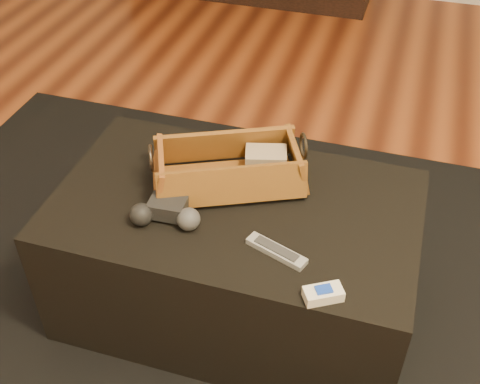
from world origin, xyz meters
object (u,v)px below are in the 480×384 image
(tv_remote, at_px, (222,180))
(game_controller, at_px, (166,213))
(ottoman, at_px, (236,256))
(cream_gadget, at_px, (323,294))
(wicker_basket, at_px, (229,169))
(silver_remote, at_px, (276,251))

(tv_remote, relative_size, game_controller, 1.14)
(ottoman, xyz_separation_m, cream_gadget, (0.29, -0.26, 0.22))
(tv_remote, bearing_deg, cream_gadget, -72.65)
(wicker_basket, xyz_separation_m, cream_gadget, (0.34, -0.34, -0.03))
(wicker_basket, bearing_deg, silver_remote, -49.11)
(silver_remote, relative_size, cream_gadget, 1.66)
(ottoman, height_order, game_controller, game_controller)
(wicker_basket, bearing_deg, game_controller, -118.10)
(ottoman, xyz_separation_m, silver_remote, (0.15, -0.15, 0.22))
(ottoman, bearing_deg, game_controller, -140.19)
(silver_remote, height_order, cream_gadget, cream_gadget)
(silver_remote, bearing_deg, game_controller, 174.84)
(tv_remote, height_order, cream_gadget, tv_remote)
(game_controller, bearing_deg, wicker_basket, 61.90)
(ottoman, height_order, cream_gadget, cream_gadget)
(cream_gadget, bearing_deg, ottoman, 138.46)
(cream_gadget, bearing_deg, silver_remote, 142.13)
(ottoman, bearing_deg, wicker_basket, 119.26)
(ottoman, xyz_separation_m, game_controller, (-0.15, -0.12, 0.24))
(game_controller, height_order, silver_remote, game_controller)
(tv_remote, bearing_deg, wicker_basket, 30.87)
(game_controller, xyz_separation_m, cream_gadget, (0.44, -0.13, -0.02))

